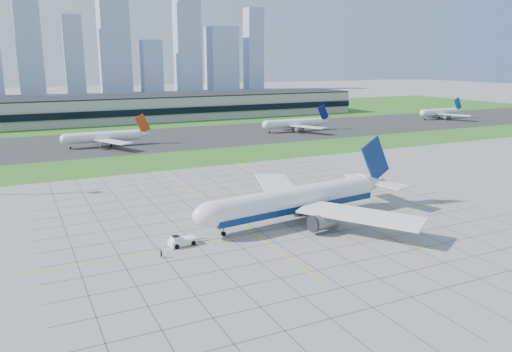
{
  "coord_description": "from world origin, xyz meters",
  "views": [
    {
      "loc": [
        -56.48,
        -96.86,
        38.34
      ],
      "look_at": [
        2.64,
        23.85,
        7.0
      ],
      "focal_mm": 35.0,
      "sensor_mm": 36.0,
      "label": 1
    }
  ],
  "objects_px": {
    "crew_near": "(161,254)",
    "distant_jet_2": "(295,123)",
    "airliner": "(297,200)",
    "distant_jet_3": "(440,112)",
    "pushback_tug": "(181,241)",
    "crew_far": "(409,223)",
    "distant_jet_1": "(105,137)"
  },
  "relations": [
    {
      "from": "pushback_tug",
      "to": "crew_near",
      "type": "height_order",
      "value": "pushback_tug"
    },
    {
      "from": "airliner",
      "to": "crew_near",
      "type": "xyz_separation_m",
      "value": [
        -36.41,
        -8.77,
        -4.23
      ]
    },
    {
      "from": "airliner",
      "to": "crew_far",
      "type": "height_order",
      "value": "airliner"
    },
    {
      "from": "pushback_tug",
      "to": "distant_jet_2",
      "type": "height_order",
      "value": "distant_jet_2"
    },
    {
      "from": "distant_jet_1",
      "to": "distant_jet_3",
      "type": "relative_size",
      "value": 1.0
    },
    {
      "from": "crew_near",
      "to": "pushback_tug",
      "type": "bearing_deg",
      "value": -13.24
    },
    {
      "from": "crew_near",
      "to": "distant_jet_2",
      "type": "height_order",
      "value": "distant_jet_2"
    },
    {
      "from": "distant_jet_2",
      "to": "crew_near",
      "type": "bearing_deg",
      "value": -128.67
    },
    {
      "from": "crew_near",
      "to": "distant_jet_1",
      "type": "bearing_deg",
      "value": 31.58
    },
    {
      "from": "airliner",
      "to": "distant_jet_3",
      "type": "distance_m",
      "value": 242.98
    },
    {
      "from": "airliner",
      "to": "pushback_tug",
      "type": "bearing_deg",
      "value": -179.64
    },
    {
      "from": "airliner",
      "to": "crew_far",
      "type": "bearing_deg",
      "value": -43.37
    },
    {
      "from": "airliner",
      "to": "distant_jet_1",
      "type": "relative_size",
      "value": 1.41
    },
    {
      "from": "distant_jet_1",
      "to": "crew_far",
      "type": "bearing_deg",
      "value": -72.98
    },
    {
      "from": "airliner",
      "to": "distant_jet_2",
      "type": "bearing_deg",
      "value": 52.59
    },
    {
      "from": "pushback_tug",
      "to": "distant_jet_3",
      "type": "bearing_deg",
      "value": 25.98
    },
    {
      "from": "pushback_tug",
      "to": "distant_jet_3",
      "type": "relative_size",
      "value": 0.2
    },
    {
      "from": "crew_near",
      "to": "distant_jet_2",
      "type": "xyz_separation_m",
      "value": [
        115.38,
        144.2,
        3.59
      ]
    },
    {
      "from": "crew_far",
      "to": "distant_jet_3",
      "type": "xyz_separation_m",
      "value": [
        174.39,
        159.56,
        3.71
      ]
    },
    {
      "from": "pushback_tug",
      "to": "crew_near",
      "type": "distance_m",
      "value": 7.34
    },
    {
      "from": "airliner",
      "to": "crew_near",
      "type": "distance_m",
      "value": 37.69
    },
    {
      "from": "distant_jet_1",
      "to": "distant_jet_3",
      "type": "distance_m",
      "value": 219.61
    },
    {
      "from": "crew_near",
      "to": "distant_jet_3",
      "type": "distance_m",
      "value": 277.9
    },
    {
      "from": "pushback_tug",
      "to": "distant_jet_3",
      "type": "xyz_separation_m",
      "value": [
        226.55,
        147.97,
        3.45
      ]
    },
    {
      "from": "crew_far",
      "to": "distant_jet_2",
      "type": "height_order",
      "value": "distant_jet_2"
    },
    {
      "from": "crew_far",
      "to": "distant_jet_3",
      "type": "distance_m",
      "value": 236.4
    },
    {
      "from": "crew_far",
      "to": "distant_jet_3",
      "type": "height_order",
      "value": "distant_jet_3"
    },
    {
      "from": "airliner",
      "to": "pushback_tug",
      "type": "xyz_separation_m",
      "value": [
        -30.78,
        -4.06,
        -4.09
      ]
    },
    {
      "from": "crew_far",
      "to": "airliner",
      "type": "bearing_deg",
      "value": -172.01
    },
    {
      "from": "distant_jet_3",
      "to": "distant_jet_2",
      "type": "bearing_deg",
      "value": -175.85
    },
    {
      "from": "airliner",
      "to": "crew_far",
      "type": "relative_size",
      "value": 38.72
    },
    {
      "from": "pushback_tug",
      "to": "crew_near",
      "type": "bearing_deg",
      "value": -147.29
    }
  ]
}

